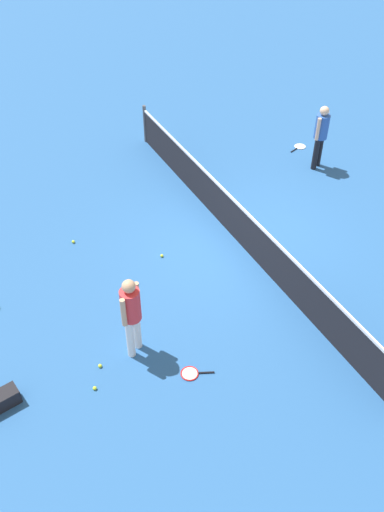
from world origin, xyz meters
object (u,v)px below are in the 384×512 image
(player_near_side, at_px, (131,311))
(tennis_racket_far_player, at_px, (299,147))
(tennis_ball_near_player, at_px, (95,388))
(tennis_ball_midcourt, at_px, (100,366))
(tennis_racket_near_player, at_px, (191,373))
(tennis_ball_baseline, at_px, (162,256))
(tennis_ball_stray_left, at_px, (73,242))
(player_far_side, at_px, (321,132))

(player_near_side, height_order, tennis_racket_far_player, player_near_side)
(tennis_ball_near_player, height_order, tennis_ball_midcourt, same)
(tennis_racket_near_player, height_order, tennis_ball_baseline, tennis_ball_baseline)
(tennis_ball_near_player, distance_m, tennis_ball_baseline, 3.52)
(tennis_ball_midcourt, distance_m, tennis_ball_baseline, 3.07)
(tennis_ball_midcourt, relative_size, tennis_ball_baseline, 1.00)
(tennis_ball_midcourt, relative_size, tennis_ball_stray_left, 1.00)
(player_near_side, xyz_separation_m, tennis_ball_midcourt, (0.07, -0.69, -0.98))
(tennis_ball_stray_left, bearing_deg, tennis_ball_baseline, 49.07)
(tennis_racket_near_player, bearing_deg, tennis_racket_far_player, 131.29)
(tennis_ball_near_player, distance_m, tennis_ball_midcourt, 0.47)
(tennis_racket_near_player, xyz_separation_m, tennis_racket_far_player, (-5.44, 6.20, 0.00))
(tennis_racket_near_player, bearing_deg, tennis_ball_stray_left, -171.17)
(tennis_racket_far_player, relative_size, tennis_ball_baseline, 9.19)
(tennis_racket_far_player, xyz_separation_m, tennis_ball_near_player, (4.98, -7.78, 0.02))
(tennis_ball_near_player, height_order, tennis_ball_stray_left, same)
(tennis_racket_near_player, bearing_deg, player_near_side, -144.95)
(tennis_racket_near_player, relative_size, tennis_racket_far_player, 0.99)
(tennis_racket_far_player, height_order, tennis_ball_baseline, tennis_ball_baseline)
(tennis_racket_far_player, distance_m, tennis_ball_stray_left, 6.96)
(player_far_side, distance_m, tennis_ball_midcourt, 8.19)
(tennis_racket_near_player, distance_m, tennis_ball_baseline, 3.13)
(tennis_ball_stray_left, bearing_deg, tennis_ball_near_player, -13.17)
(tennis_racket_far_player, bearing_deg, tennis_ball_stray_left, -80.81)
(player_far_side, bearing_deg, player_near_side, -62.14)
(tennis_racket_near_player, height_order, tennis_ball_near_player, tennis_ball_near_player)
(player_far_side, bearing_deg, tennis_ball_stray_left, -89.22)
(tennis_racket_near_player, bearing_deg, tennis_ball_near_player, -106.28)
(tennis_ball_stray_left, bearing_deg, player_near_side, 0.40)
(tennis_ball_near_player, distance_m, tennis_ball_stray_left, 3.98)
(tennis_ball_stray_left, bearing_deg, player_far_side, 90.78)
(tennis_ball_baseline, height_order, tennis_ball_stray_left, same)
(player_near_side, xyz_separation_m, player_far_side, (-3.50, 6.62, 0.00))
(player_near_side, distance_m, tennis_ball_near_player, 1.43)
(player_far_side, relative_size, tennis_ball_near_player, 25.76)
(player_near_side, distance_m, tennis_ball_baseline, 2.75)
(tennis_ball_midcourt, bearing_deg, player_far_side, 116.01)
(tennis_racket_near_player, xyz_separation_m, tennis_ball_stray_left, (-4.33, -0.67, 0.02))
(player_far_side, bearing_deg, tennis_ball_midcourt, -63.99)
(tennis_ball_near_player, bearing_deg, tennis_racket_near_player, 73.72)
(player_near_side, relative_size, tennis_racket_far_player, 2.80)
(player_far_side, xyz_separation_m, tennis_ball_near_player, (3.96, -7.55, -0.98))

